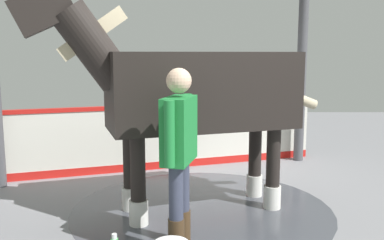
{
  "coord_description": "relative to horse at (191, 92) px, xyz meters",
  "views": [
    {
      "loc": [
        -5.06,
        0.33,
        1.8
      ],
      "look_at": [
        -0.82,
        0.36,
        1.13
      ],
      "focal_mm": 39.82,
      "sensor_mm": 36.0,
      "label": 1
    }
  ],
  "objects": [
    {
      "name": "horse",
      "position": [
        0.0,
        0.0,
        0.0
      ],
      "size": [
        1.5,
        3.34,
        2.5
      ],
      "rotation": [
        0.0,
        0.0,
        1.9
      ],
      "color": "black",
      "rests_on": "ground"
    },
    {
      "name": "wet_patch",
      "position": [
        0.04,
        -0.12,
        -1.37
      ],
      "size": [
        3.02,
        3.02,
        0.0
      ],
      "primitive_type": "cylinder",
      "color": "#42444C",
      "rests_on": "ground"
    },
    {
      "name": "roof_post_far",
      "position": [
        2.36,
        -1.8,
        0.19
      ],
      "size": [
        0.16,
        0.16,
        3.12
      ],
      "primitive_type": "cylinder",
      "color": "#4C4C51",
      "rests_on": "ground"
    },
    {
      "name": "handler",
      "position": [
        -0.98,
        0.1,
        -0.41
      ],
      "size": [
        0.66,
        0.33,
        1.67
      ],
      "rotation": [
        0.0,
        0.0,
        4.48
      ],
      "color": "#47331E",
      "rests_on": "ground"
    },
    {
      "name": "barrier_wall",
      "position": [
        1.81,
        0.48,
        -0.9
      ],
      "size": [
        1.73,
        4.94,
        1.02
      ],
      "color": "silver",
      "rests_on": "ground"
    },
    {
      "name": "ground_plane",
      "position": [
        0.35,
        -0.37,
        -1.38
      ],
      "size": [
        16.0,
        16.0,
        0.02
      ],
      "primitive_type": "cube",
      "color": "gray"
    }
  ]
}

